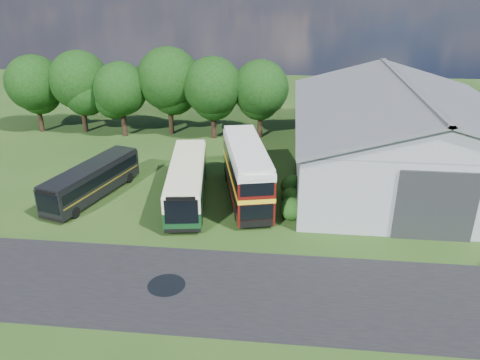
# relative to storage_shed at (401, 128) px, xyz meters

# --- Properties ---
(ground) EXTENTS (120.00, 120.00, 0.00)m
(ground) POSITION_rel_storage_shed_xyz_m (-15.00, -15.98, -4.17)
(ground) COLOR #1D3E13
(ground) RESTS_ON ground
(asphalt_road) EXTENTS (60.00, 8.00, 0.02)m
(asphalt_road) POSITION_rel_storage_shed_xyz_m (-12.00, -18.98, -4.17)
(asphalt_road) COLOR black
(asphalt_road) RESTS_ON ground
(puddle) EXTENTS (2.20, 2.20, 0.01)m
(puddle) POSITION_rel_storage_shed_xyz_m (-16.50, -18.98, -4.17)
(puddle) COLOR black
(puddle) RESTS_ON ground
(storage_shed) EXTENTS (18.80, 24.80, 8.15)m
(storage_shed) POSITION_rel_storage_shed_xyz_m (0.00, 0.00, 0.00)
(storage_shed) COLOR gray
(storage_shed) RESTS_ON ground
(tree_far_left) EXTENTS (6.12, 6.12, 8.64)m
(tree_far_left) POSITION_rel_storage_shed_xyz_m (-38.00, 8.02, 1.40)
(tree_far_left) COLOR black
(tree_far_left) RESTS_ON ground
(tree_left_a) EXTENTS (6.46, 6.46, 9.12)m
(tree_left_a) POSITION_rel_storage_shed_xyz_m (-33.00, 8.52, 1.71)
(tree_left_a) COLOR black
(tree_left_a) RESTS_ON ground
(tree_left_b) EXTENTS (5.78, 5.78, 8.16)m
(tree_left_b) POSITION_rel_storage_shed_xyz_m (-28.00, 7.52, 1.09)
(tree_left_b) COLOR black
(tree_left_b) RESTS_ON ground
(tree_mid) EXTENTS (6.80, 6.80, 9.60)m
(tree_mid) POSITION_rel_storage_shed_xyz_m (-23.00, 8.82, 2.02)
(tree_mid) COLOR black
(tree_mid) RESTS_ON ground
(tree_right_a) EXTENTS (6.26, 6.26, 8.83)m
(tree_right_a) POSITION_rel_storage_shed_xyz_m (-18.00, 7.82, 1.52)
(tree_right_a) COLOR black
(tree_right_a) RESTS_ON ground
(tree_right_b) EXTENTS (5.98, 5.98, 8.45)m
(tree_right_b) POSITION_rel_storage_shed_xyz_m (-13.00, 8.62, 1.27)
(tree_right_b) COLOR black
(tree_right_b) RESTS_ON ground
(shrub_front) EXTENTS (1.70, 1.70, 1.70)m
(shrub_front) POSITION_rel_storage_shed_xyz_m (-9.40, -9.98, -4.17)
(shrub_front) COLOR #194714
(shrub_front) RESTS_ON ground
(shrub_mid) EXTENTS (1.60, 1.60, 1.60)m
(shrub_mid) POSITION_rel_storage_shed_xyz_m (-9.40, -7.98, -4.17)
(shrub_mid) COLOR #194714
(shrub_mid) RESTS_ON ground
(shrub_back) EXTENTS (1.80, 1.80, 1.80)m
(shrub_back) POSITION_rel_storage_shed_xyz_m (-9.40, -5.98, -4.17)
(shrub_back) COLOR #194714
(shrub_back) RESTS_ON ground
(bus_green_single) EXTENTS (4.27, 11.70, 3.15)m
(bus_green_single) POSITION_rel_storage_shed_xyz_m (-17.59, -7.84, -2.49)
(bus_green_single) COLOR black
(bus_green_single) RESTS_ON ground
(bus_maroon_double) EXTENTS (5.04, 10.90, 4.54)m
(bus_maroon_double) POSITION_rel_storage_shed_xyz_m (-13.00, -7.03, -1.90)
(bus_maroon_double) COLOR black
(bus_maroon_double) RESTS_ON ground
(bus_dark_single) EXTENTS (4.86, 10.08, 2.71)m
(bus_dark_single) POSITION_rel_storage_shed_xyz_m (-25.27, -8.05, -2.72)
(bus_dark_single) COLOR black
(bus_dark_single) RESTS_ON ground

